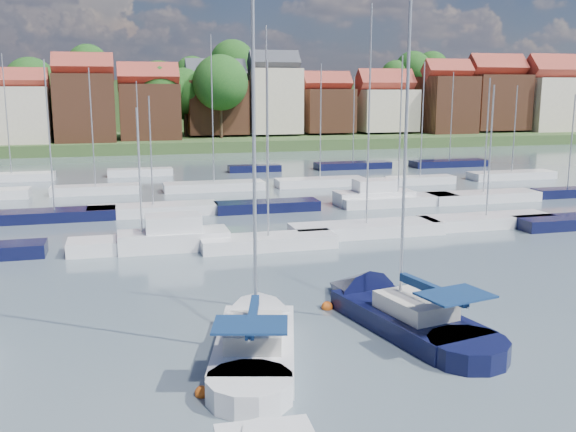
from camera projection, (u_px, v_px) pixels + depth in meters
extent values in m
plane|color=#4D6068|center=(212.00, 196.00, 61.69)|extent=(260.00, 260.00, 0.00)
cube|color=silver|center=(255.00, 351.00, 24.62)|extent=(4.68, 7.60, 1.20)
cone|color=silver|center=(261.00, 312.00, 28.96)|extent=(3.74, 4.09, 2.95)
cylinder|color=silver|center=(250.00, 394.00, 21.15)|extent=(3.61, 3.61, 1.20)
cube|color=#BCB7AE|center=(254.00, 332.00, 23.96)|extent=(2.76, 3.38, 0.70)
cylinder|color=#B2B2B7|center=(254.00, 164.00, 23.72)|extent=(0.14, 0.14, 13.10)
cylinder|color=#B2B2B7|center=(253.00, 320.00, 22.83)|extent=(1.12, 3.82, 0.10)
cube|color=navy|center=(253.00, 316.00, 22.80)|extent=(1.26, 3.68, 0.35)
cube|color=navy|center=(250.00, 325.00, 21.52)|extent=(2.88, 2.36, 0.08)
cube|color=black|center=(407.00, 323.00, 27.61)|extent=(4.65, 8.02, 1.20)
cone|color=black|center=(348.00, 292.00, 31.73)|extent=(3.84, 4.24, 3.14)
cylinder|color=black|center=(468.00, 354.00, 24.32)|extent=(3.73, 3.73, 1.20)
cube|color=#BCB7AE|center=(415.00, 305.00, 26.97)|extent=(2.81, 3.53, 0.70)
cylinder|color=#B2B2B7|center=(406.00, 142.00, 26.57)|extent=(0.14, 0.14, 14.26)
cylinder|color=#B2B2B7|center=(432.00, 293.00, 25.89)|extent=(0.98, 4.11, 0.10)
cube|color=navy|center=(432.00, 289.00, 25.86)|extent=(1.13, 3.95, 0.35)
cube|color=navy|center=(455.00, 295.00, 24.64)|extent=(3.00, 2.40, 0.08)
sphere|color=#D85914|center=(202.00, 396.00, 21.56)|extent=(0.49, 0.49, 0.49)
sphere|color=beige|center=(470.00, 374.00, 23.16)|extent=(0.41, 0.41, 0.41)
sphere|color=#D85914|center=(327.00, 309.00, 30.08)|extent=(0.53, 0.53, 0.53)
cube|color=silver|center=(143.00, 245.00, 41.02)|extent=(9.22, 2.58, 1.00)
cylinder|color=#B2B2B7|center=(139.00, 174.00, 40.13)|extent=(0.12, 0.12, 8.18)
cube|color=silver|center=(268.00, 243.00, 41.49)|extent=(8.78, 2.46, 1.00)
cylinder|color=#B2B2B7|center=(268.00, 150.00, 40.33)|extent=(0.12, 0.12, 11.06)
cube|color=silver|center=(366.00, 230.00, 45.35)|extent=(10.79, 3.02, 1.00)
cylinder|color=#B2B2B7|center=(369.00, 117.00, 43.81)|extent=(0.12, 0.12, 14.87)
cube|color=silver|center=(486.00, 222.00, 48.14)|extent=(10.13, 2.84, 1.00)
cylinder|color=#B2B2B7|center=(490.00, 151.00, 47.11)|extent=(0.12, 0.12, 9.59)
cube|color=black|center=(576.00, 222.00, 47.95)|extent=(9.52, 2.67, 1.00)
cube|color=silver|center=(174.00, 241.00, 41.29)|extent=(7.00, 2.60, 1.40)
cube|color=silver|center=(173.00, 225.00, 41.08)|extent=(3.50, 2.20, 1.30)
cube|color=black|center=(55.00, 216.00, 50.29)|extent=(9.30, 2.60, 1.00)
cylinder|color=#B2B2B7|center=(49.00, 136.00, 49.08)|extent=(0.12, 0.12, 11.48)
cube|color=silver|center=(153.00, 211.00, 52.56)|extent=(10.40, 2.91, 1.00)
cylinder|color=#B2B2B7|center=(151.00, 151.00, 51.61)|extent=(0.12, 0.12, 8.77)
cube|color=black|center=(267.00, 207.00, 54.23)|extent=(8.80, 2.46, 1.00)
cylinder|color=#B2B2B7|center=(267.00, 115.00, 52.74)|extent=(0.12, 0.12, 14.33)
cube|color=silver|center=(398.00, 201.00, 57.10)|extent=(10.73, 3.00, 1.00)
cylinder|color=#B2B2B7|center=(400.00, 127.00, 55.83)|extent=(0.12, 0.12, 12.14)
cube|color=silver|center=(483.00, 197.00, 59.03)|extent=(10.48, 2.93, 1.00)
cylinder|color=#B2B2B7|center=(487.00, 136.00, 57.94)|extent=(0.12, 0.12, 10.28)
cube|color=black|center=(567.00, 193.00, 61.42)|extent=(6.84, 1.91, 1.00)
cylinder|color=#B2B2B7|center=(571.00, 142.00, 60.46)|extent=(0.12, 0.12, 8.82)
cube|color=silver|center=(374.00, 199.00, 57.38)|extent=(7.00, 2.60, 1.40)
cube|color=silver|center=(374.00, 187.00, 57.17)|extent=(3.50, 2.20, 1.30)
cube|color=silver|center=(96.00, 190.00, 63.18)|extent=(8.49, 2.38, 1.00)
cylinder|color=#B2B2B7|center=(92.00, 127.00, 61.99)|extent=(0.12, 0.12, 11.31)
cube|color=silver|center=(214.00, 187.00, 65.40)|extent=(10.16, 2.85, 1.00)
cylinder|color=#B2B2B7|center=(212.00, 110.00, 63.89)|extent=(0.12, 0.12, 14.59)
cube|color=silver|center=(320.00, 183.00, 68.37)|extent=(9.53, 2.67, 1.00)
cylinder|color=#B2B2B7|center=(321.00, 122.00, 67.12)|extent=(0.12, 0.12, 11.91)
cube|color=silver|center=(420.00, 181.00, 69.81)|extent=(7.62, 2.13, 1.00)
cylinder|color=#B2B2B7|center=(422.00, 120.00, 68.53)|extent=(0.12, 0.12, 12.13)
cube|color=silver|center=(511.00, 176.00, 73.86)|extent=(10.17, 2.85, 1.00)
cylinder|color=#B2B2B7|center=(515.00, 129.00, 72.82)|extent=(0.12, 0.12, 9.73)
cube|color=silver|center=(12.00, 178.00, 72.25)|extent=(9.24, 2.59, 1.00)
cylinder|color=#B2B2B7|center=(6.00, 114.00, 70.87)|extent=(0.12, 0.12, 13.17)
cube|color=silver|center=(140.00, 173.00, 76.51)|extent=(7.57, 2.12, 1.00)
cylinder|color=#B2B2B7|center=(138.00, 125.00, 75.42)|extent=(0.12, 0.12, 10.24)
cube|color=black|center=(254.00, 169.00, 80.17)|extent=(6.58, 1.84, 1.00)
cylinder|color=#B2B2B7|center=(254.00, 133.00, 79.30)|extent=(0.12, 0.12, 8.01)
cube|color=black|center=(353.00, 166.00, 83.38)|extent=(9.92, 2.78, 1.00)
cylinder|color=#B2B2B7|center=(354.00, 120.00, 82.23)|extent=(0.12, 0.12, 10.92)
cube|color=black|center=(449.00, 164.00, 85.74)|extent=(10.55, 2.95, 1.00)
cylinder|color=#B2B2B7|center=(452.00, 117.00, 84.53)|extent=(0.12, 0.12, 11.51)
cube|color=#374F27|center=(159.00, 137.00, 134.66)|extent=(200.00, 70.00, 3.00)
cube|color=#374F27|center=(152.00, 111.00, 157.46)|extent=(200.00, 60.00, 14.00)
cube|color=beige|center=(23.00, 115.00, 101.28)|extent=(8.09, 8.80, 8.96)
cube|color=maroon|center=(21.00, 80.00, 100.22)|extent=(8.25, 4.00, 4.00)
cube|color=brown|center=(85.00, 108.00, 104.33)|extent=(9.36, 10.17, 10.97)
cube|color=maroon|center=(83.00, 67.00, 103.04)|extent=(9.54, 4.63, 4.63)
cube|color=brown|center=(150.00, 112.00, 108.69)|extent=(9.90, 8.56, 9.42)
cube|color=maroon|center=(148.00, 77.00, 107.54)|extent=(10.10, 4.90, 4.90)
cube|color=brown|center=(216.00, 107.00, 116.35)|extent=(10.59, 8.93, 9.49)
cube|color=#383A42|center=(216.00, 73.00, 115.18)|extent=(10.80, 5.24, 5.24)
cube|color=beige|center=(274.00, 101.00, 118.00)|extent=(9.01, 8.61, 11.65)
cube|color=#383A42|center=(274.00, 62.00, 116.65)|extent=(9.19, 4.46, 4.46)
cube|color=brown|center=(326.00, 110.00, 122.11)|extent=(9.10, 9.34, 8.00)
cube|color=maroon|center=(326.00, 83.00, 121.12)|extent=(9.28, 4.50, 4.50)
cube|color=beige|center=(384.00, 110.00, 124.69)|extent=(10.86, 9.59, 7.88)
cube|color=maroon|center=(385.00, 83.00, 123.67)|extent=(11.07, 5.37, 5.37)
cube|color=brown|center=(446.00, 105.00, 124.94)|extent=(9.18, 9.96, 10.97)
cube|color=maroon|center=(448.00, 71.00, 123.65)|extent=(9.36, 4.54, 4.54)
cube|color=brown|center=(494.00, 102.00, 128.93)|extent=(11.39, 9.67, 10.76)
cube|color=maroon|center=(496.00, 68.00, 127.62)|extent=(11.62, 5.64, 5.64)
cube|color=beige|center=(555.00, 105.00, 130.49)|extent=(12.95, 8.52, 10.80)
cube|color=maroon|center=(558.00, 70.00, 129.14)|extent=(13.21, 6.41, 6.41)
cylinder|color=#382619|center=(412.00, 97.00, 145.89)|extent=(0.50, 0.50, 4.47)
sphere|color=#285A1C|center=(413.00, 69.00, 144.72)|extent=(8.18, 8.18, 8.18)
cylinder|color=#382619|center=(186.00, 125.00, 114.86)|extent=(0.50, 0.50, 4.46)
sphere|color=#285A1C|center=(185.00, 91.00, 113.69)|extent=(8.15, 8.15, 8.15)
cylinder|color=#382619|center=(233.00, 97.00, 133.72)|extent=(0.50, 0.50, 5.15)
sphere|color=#285A1C|center=(233.00, 63.00, 132.37)|extent=(9.41, 9.41, 9.41)
cylinder|color=#382619|center=(90.00, 97.00, 128.99)|extent=(0.50, 0.50, 4.56)
sphere|color=#285A1C|center=(88.00, 65.00, 127.79)|extent=(8.34, 8.34, 8.34)
cylinder|color=#382619|center=(34.00, 123.00, 116.94)|extent=(0.50, 0.50, 5.15)
sphere|color=#285A1C|center=(31.00, 84.00, 115.58)|extent=(9.42, 9.42, 9.42)
cylinder|color=#382619|center=(234.00, 124.00, 125.83)|extent=(0.50, 0.50, 3.77)
sphere|color=#285A1C|center=(234.00, 97.00, 124.84)|extent=(6.89, 6.89, 6.89)
cylinder|color=#382619|center=(221.00, 124.00, 111.46)|extent=(0.50, 0.50, 5.21)
sphere|color=#285A1C|center=(220.00, 83.00, 110.09)|extent=(9.53, 9.53, 9.53)
cylinder|color=#382619|center=(462.00, 123.00, 135.07)|extent=(0.50, 0.50, 2.97)
sphere|color=#285A1C|center=(463.00, 104.00, 134.29)|extent=(5.44, 5.44, 5.44)
cylinder|color=#382619|center=(161.00, 125.00, 111.60)|extent=(0.50, 0.50, 4.84)
sphere|color=#285A1C|center=(159.00, 87.00, 110.33)|extent=(8.85, 8.85, 8.85)
cylinder|color=#382619|center=(395.00, 98.00, 145.13)|extent=(0.50, 0.50, 3.72)
sphere|color=#285A1C|center=(396.00, 76.00, 144.15)|extent=(6.80, 6.80, 6.80)
cylinder|color=#382619|center=(446.00, 123.00, 125.88)|extent=(0.50, 0.50, 4.05)
sphere|color=#285A1C|center=(447.00, 95.00, 124.81)|extent=(7.40, 7.40, 7.40)
cylinder|color=#382619|center=(193.00, 100.00, 131.38)|extent=(0.50, 0.50, 3.93)
sphere|color=#285A1C|center=(192.00, 74.00, 130.35)|extent=(7.19, 7.19, 7.19)
cylinder|color=#382619|center=(323.00, 124.00, 125.76)|extent=(0.50, 0.50, 3.82)
sphere|color=#285A1C|center=(323.00, 97.00, 124.76)|extent=(6.99, 6.99, 6.99)
cylinder|color=#382619|center=(62.00, 131.00, 107.05)|extent=(0.50, 0.50, 3.48)
sphere|color=#285A1C|center=(60.00, 102.00, 106.14)|extent=(6.37, 6.37, 6.37)
cylinder|color=#382619|center=(441.00, 123.00, 135.08)|extent=(0.50, 0.50, 2.99)
sphere|color=#285A1C|center=(441.00, 104.00, 134.30)|extent=(5.46, 5.46, 5.46)
cylinder|color=#382619|center=(185.00, 128.00, 117.97)|extent=(0.50, 0.50, 3.25)
sphere|color=#285A1C|center=(184.00, 103.00, 117.11)|extent=(5.94, 5.94, 5.94)
cylinder|color=#382619|center=(148.00, 128.00, 117.93)|extent=(0.50, 0.50, 2.98)
sphere|color=#285A1C|center=(147.00, 106.00, 117.14)|extent=(5.46, 5.46, 5.46)
cylinder|color=#382619|center=(431.00, 93.00, 153.62)|extent=(0.50, 0.50, 4.29)
sphere|color=#285A1C|center=(432.00, 68.00, 152.49)|extent=(7.84, 7.84, 7.84)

